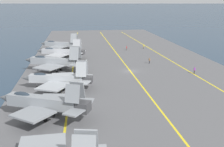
{
  "coord_description": "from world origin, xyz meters",
  "views": [
    {
      "loc": [
        -70.87,
        14.25,
        19.2
      ],
      "look_at": [
        -10.98,
        6.36,
        2.9
      ],
      "focal_mm": 45.0,
      "sensor_mm": 36.0,
      "label": 1
    }
  ],
  "objects_px": {
    "parked_jet_third": "(58,79)",
    "crew_yellow_vest": "(144,46)",
    "parked_jet_fifth": "(61,52)",
    "parked_jet_sixth": "(61,44)",
    "crew_red_vest": "(127,48)",
    "crew_brown_vest": "(149,60)",
    "parked_jet_fourth": "(55,61)",
    "crew_purple_vest": "(195,70)",
    "parked_jet_second": "(44,102)"
  },
  "relations": [
    {
      "from": "parked_jet_second",
      "to": "crew_purple_vest",
      "type": "relative_size",
      "value": 9.01
    },
    {
      "from": "crew_purple_vest",
      "to": "parked_jet_fourth",
      "type": "bearing_deg",
      "value": 78.96
    },
    {
      "from": "parked_jet_fourth",
      "to": "crew_yellow_vest",
      "type": "relative_size",
      "value": 9.82
    },
    {
      "from": "crew_purple_vest",
      "to": "parked_jet_third",
      "type": "bearing_deg",
      "value": 103.5
    },
    {
      "from": "parked_jet_second",
      "to": "parked_jet_fourth",
      "type": "bearing_deg",
      "value": 0.24
    },
    {
      "from": "crew_yellow_vest",
      "to": "crew_brown_vest",
      "type": "xyz_separation_m",
      "value": [
        -24.53,
        4.25,
        0.02
      ]
    },
    {
      "from": "crew_purple_vest",
      "to": "crew_red_vest",
      "type": "relative_size",
      "value": 1.06
    },
    {
      "from": "parked_jet_sixth",
      "to": "crew_red_vest",
      "type": "distance_m",
      "value": 24.31
    },
    {
      "from": "crew_red_vest",
      "to": "crew_purple_vest",
      "type": "bearing_deg",
      "value": -162.24
    },
    {
      "from": "crew_purple_vest",
      "to": "crew_brown_vest",
      "type": "height_order",
      "value": "crew_purple_vest"
    },
    {
      "from": "parked_jet_second",
      "to": "crew_brown_vest",
      "type": "bearing_deg",
      "value": -36.73
    },
    {
      "from": "parked_jet_fourth",
      "to": "crew_purple_vest",
      "type": "xyz_separation_m",
      "value": [
        -6.92,
        -35.46,
        -1.75
      ]
    },
    {
      "from": "parked_jet_second",
      "to": "parked_jet_third",
      "type": "distance_m",
      "value": 15.12
    },
    {
      "from": "parked_jet_second",
      "to": "crew_yellow_vest",
      "type": "relative_size",
      "value": 9.3
    },
    {
      "from": "parked_jet_second",
      "to": "parked_jet_fourth",
      "type": "height_order",
      "value": "parked_jet_fourth"
    },
    {
      "from": "parked_jet_third",
      "to": "crew_yellow_vest",
      "type": "height_order",
      "value": "parked_jet_third"
    },
    {
      "from": "crew_purple_vest",
      "to": "crew_yellow_vest",
      "type": "height_order",
      "value": "crew_purple_vest"
    },
    {
      "from": "crew_yellow_vest",
      "to": "crew_brown_vest",
      "type": "height_order",
      "value": "crew_brown_vest"
    },
    {
      "from": "parked_jet_second",
      "to": "crew_purple_vest",
      "type": "distance_m",
      "value": 42.29
    },
    {
      "from": "parked_jet_second",
      "to": "crew_purple_vest",
      "type": "xyz_separation_m",
      "value": [
        23.18,
        -35.34,
        -1.77
      ]
    },
    {
      "from": "parked_jet_fifth",
      "to": "parked_jet_sixth",
      "type": "bearing_deg",
      "value": 2.61
    },
    {
      "from": "crew_red_vest",
      "to": "parked_jet_sixth",
      "type": "bearing_deg",
      "value": 81.59
    },
    {
      "from": "parked_jet_fourth",
      "to": "parked_jet_fifth",
      "type": "xyz_separation_m",
      "value": [
        16.61,
        -0.94,
        -0.48
      ]
    },
    {
      "from": "parked_jet_third",
      "to": "crew_yellow_vest",
      "type": "xyz_separation_m",
      "value": [
        45.58,
        -29.73,
        -1.32
      ]
    },
    {
      "from": "parked_jet_third",
      "to": "parked_jet_fifth",
      "type": "height_order",
      "value": "parked_jet_fifth"
    },
    {
      "from": "parked_jet_fourth",
      "to": "parked_jet_sixth",
      "type": "distance_m",
      "value": 31.59
    },
    {
      "from": "parked_jet_sixth",
      "to": "crew_brown_vest",
      "type": "bearing_deg",
      "value": -133.68
    },
    {
      "from": "parked_jet_second",
      "to": "parked_jet_fourth",
      "type": "distance_m",
      "value": 30.09
    },
    {
      "from": "parked_jet_third",
      "to": "crew_brown_vest",
      "type": "height_order",
      "value": "parked_jet_third"
    },
    {
      "from": "parked_jet_second",
      "to": "parked_jet_sixth",
      "type": "relative_size",
      "value": 1.02
    },
    {
      "from": "parked_jet_third",
      "to": "crew_brown_vest",
      "type": "relative_size",
      "value": 8.83
    },
    {
      "from": "crew_purple_vest",
      "to": "crew_brown_vest",
      "type": "distance_m",
      "value": 15.4
    },
    {
      "from": "parked_jet_third",
      "to": "parked_jet_fourth",
      "type": "bearing_deg",
      "value": 5.99
    },
    {
      "from": "parked_jet_fourth",
      "to": "crew_red_vest",
      "type": "relative_size",
      "value": 10.1
    },
    {
      "from": "parked_jet_fifth",
      "to": "parked_jet_sixth",
      "type": "xyz_separation_m",
      "value": [
        14.98,
        0.68,
        0.02
      ]
    },
    {
      "from": "parked_jet_sixth",
      "to": "parked_jet_fourth",
      "type": "bearing_deg",
      "value": 179.53
    },
    {
      "from": "parked_jet_third",
      "to": "parked_jet_fifth",
      "type": "relative_size",
      "value": 0.96
    },
    {
      "from": "crew_purple_vest",
      "to": "parked_jet_fifth",
      "type": "bearing_deg",
      "value": 55.73
    },
    {
      "from": "crew_purple_vest",
      "to": "crew_red_vest",
      "type": "xyz_separation_m",
      "value": [
        34.96,
        11.2,
        -0.06
      ]
    },
    {
      "from": "parked_jet_fifth",
      "to": "crew_red_vest",
      "type": "bearing_deg",
      "value": -63.89
    },
    {
      "from": "parked_jet_second",
      "to": "crew_purple_vest",
      "type": "height_order",
      "value": "parked_jet_second"
    },
    {
      "from": "parked_jet_third",
      "to": "crew_yellow_vest",
      "type": "bearing_deg",
      "value": -33.11
    },
    {
      "from": "parked_jet_fifth",
      "to": "parked_jet_second",
      "type": "bearing_deg",
      "value": 179.0
    },
    {
      "from": "crew_brown_vest",
      "to": "parked_jet_fifth",
      "type": "bearing_deg",
      "value": 67.88
    },
    {
      "from": "parked_jet_fourth",
      "to": "crew_yellow_vest",
      "type": "xyz_separation_m",
      "value": [
        30.53,
        -31.3,
        -1.78
      ]
    },
    {
      "from": "parked_jet_sixth",
      "to": "crew_red_vest",
      "type": "xyz_separation_m",
      "value": [
        -3.55,
        -24.01,
        -1.34
      ]
    },
    {
      "from": "crew_red_vest",
      "to": "crew_brown_vest",
      "type": "height_order",
      "value": "crew_brown_vest"
    },
    {
      "from": "crew_brown_vest",
      "to": "parked_jet_second",
      "type": "bearing_deg",
      "value": 143.27
    },
    {
      "from": "parked_jet_third",
      "to": "crew_red_vest",
      "type": "bearing_deg",
      "value": -27.76
    },
    {
      "from": "parked_jet_fifth",
      "to": "crew_red_vest",
      "type": "relative_size",
      "value": 9.63
    }
  ]
}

